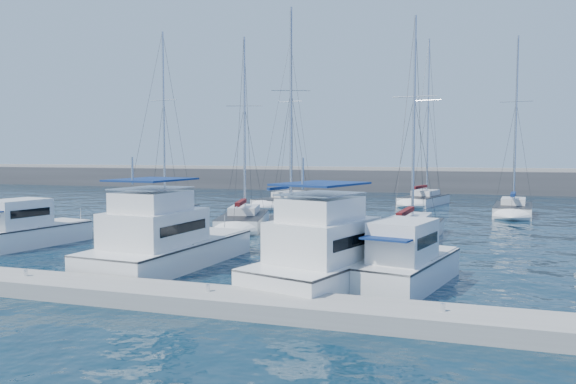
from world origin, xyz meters
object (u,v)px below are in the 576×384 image
(sailboat_mid_a, at_px, (160,212))
(sailboat_mid_d, at_px, (410,232))
(sailboat_mid_c, at_px, (291,227))
(motor_yacht_port_outer, at_px, (26,230))
(motor_yacht_port_inner, at_px, (165,244))
(motor_yacht_stbd_inner, at_px, (332,258))
(sailboat_back_b, at_px, (424,199))
(sailboat_back_a, at_px, (286,201))
(motor_yacht_stbd_outer, at_px, (408,264))
(sailboat_mid_b, at_px, (244,220))
(sailboat_back_c, at_px, (513,209))

(sailboat_mid_a, relative_size, sailboat_mid_d, 1.10)
(sailboat_mid_c, xyz_separation_m, sailboat_mid_d, (7.71, 0.35, -0.04))
(motor_yacht_port_outer, xyz_separation_m, motor_yacht_port_inner, (10.90, -2.82, 0.19))
(motor_yacht_port_outer, xyz_separation_m, motor_yacht_stbd_inner, (19.37, -3.80, 0.19))
(sailboat_back_b, bearing_deg, sailboat_back_a, -140.01)
(motor_yacht_port_outer, height_order, motor_yacht_stbd_inner, motor_yacht_stbd_inner)
(motor_yacht_stbd_outer, relative_size, sailboat_mid_b, 0.49)
(motor_yacht_stbd_inner, xyz_separation_m, sailboat_mid_a, (-19.23, 18.41, -0.58))
(sailboat_mid_a, distance_m, sailboat_back_c, 30.43)
(sailboat_back_b, bearing_deg, motor_yacht_port_inner, -89.70)
(sailboat_mid_c, bearing_deg, motor_yacht_stbd_inner, -84.79)
(sailboat_mid_c, distance_m, sailboat_back_a, 20.11)
(sailboat_mid_d, xyz_separation_m, sailboat_back_b, (-1.12, 25.06, 0.06))
(sailboat_mid_b, distance_m, sailboat_mid_d, 12.53)
(motor_yacht_port_inner, height_order, sailboat_mid_c, sailboat_mid_c)
(motor_yacht_port_outer, distance_m, motor_yacht_stbd_inner, 19.74)
(motor_yacht_port_inner, height_order, sailboat_mid_d, sailboat_mid_d)
(sailboat_mid_a, bearing_deg, sailboat_back_c, 31.58)
(motor_yacht_port_outer, xyz_separation_m, sailboat_mid_d, (21.16, 9.36, -0.44))
(sailboat_back_a, height_order, sailboat_back_c, sailboat_back_a)
(motor_yacht_stbd_inner, height_order, sailboat_back_c, sailboat_back_c)
(motor_yacht_port_inner, xyz_separation_m, motor_yacht_stbd_outer, (11.49, -0.45, -0.19))
(motor_yacht_port_inner, height_order, sailboat_mid_a, sailboat_mid_a)
(motor_yacht_port_inner, relative_size, motor_yacht_stbd_outer, 1.44)
(sailboat_back_a, distance_m, sailboat_back_b, 14.73)
(sailboat_mid_c, bearing_deg, motor_yacht_stbd_outer, -73.56)
(motor_yacht_port_outer, relative_size, sailboat_back_a, 0.42)
(sailboat_mid_d, relative_size, sailboat_back_a, 0.84)
(motor_yacht_stbd_outer, xyz_separation_m, sailboat_mid_b, (-13.52, 15.04, -0.43))
(sailboat_mid_a, bearing_deg, motor_yacht_stbd_inner, -34.57)
(sailboat_mid_c, distance_m, sailboat_back_b, 26.26)
(motor_yacht_stbd_inner, distance_m, sailboat_back_a, 34.19)
(motor_yacht_port_inner, xyz_separation_m, motor_yacht_stbd_inner, (8.48, -0.98, 0.00))
(sailboat_mid_b, distance_m, sailboat_back_b, 25.27)
(sailboat_mid_a, relative_size, sailboat_mid_c, 1.02)
(motor_yacht_port_inner, xyz_separation_m, sailboat_mid_d, (10.27, 12.18, -0.63))
(motor_yacht_port_outer, bearing_deg, motor_yacht_stbd_inner, -1.74)
(sailboat_back_a, xyz_separation_m, sailboat_back_b, (13.25, 6.43, 0.00))
(sailboat_back_a, bearing_deg, motor_yacht_stbd_inner, -53.71)
(sailboat_mid_c, relative_size, sailboat_back_b, 0.87)
(motor_yacht_stbd_inner, xyz_separation_m, sailboat_mid_c, (-5.92, 12.81, -0.59))
(sailboat_mid_c, bearing_deg, sailboat_back_c, 29.61)
(sailboat_mid_c, relative_size, sailboat_back_c, 0.97)
(motor_yacht_stbd_inner, height_order, sailboat_back_a, sailboat_back_a)
(sailboat_mid_d, height_order, sailboat_back_b, sailboat_back_b)
(motor_yacht_port_outer, relative_size, sailboat_back_b, 0.41)
(motor_yacht_port_outer, bearing_deg, sailboat_mid_b, 62.35)
(motor_yacht_port_outer, xyz_separation_m, sailboat_mid_c, (13.45, 9.01, -0.40))
(motor_yacht_stbd_inner, relative_size, sailboat_back_c, 0.64)
(sailboat_back_b, bearing_deg, sailboat_mid_d, -73.34)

